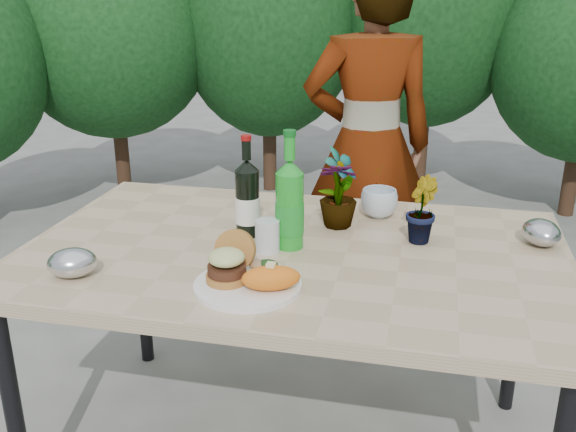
% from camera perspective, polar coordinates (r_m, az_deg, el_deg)
% --- Properties ---
extents(patio_table, '(1.60, 1.00, 0.75)m').
position_cam_1_polar(patio_table, '(1.93, 0.53, -4.41)').
color(patio_table, tan).
rests_on(patio_table, ground).
extents(shrub_hedge, '(6.94, 5.05, 2.15)m').
position_cam_1_polar(shrub_hedge, '(3.39, 6.74, 14.03)').
color(shrub_hedge, '#382316').
rests_on(shrub_hedge, ground).
extents(dinner_plate, '(0.28, 0.28, 0.01)m').
position_cam_1_polar(dinner_plate, '(1.67, -3.61, -6.19)').
color(dinner_plate, white).
rests_on(dinner_plate, patio_table).
extents(burger_stack, '(0.11, 0.16, 0.11)m').
position_cam_1_polar(burger_stack, '(1.68, -5.28, -4.09)').
color(burger_stack, '#B7722D').
rests_on(burger_stack, dinner_plate).
extents(sweet_potato, '(0.17, 0.12, 0.06)m').
position_cam_1_polar(sweet_potato, '(1.62, -1.52, -5.53)').
color(sweet_potato, orange).
rests_on(sweet_potato, dinner_plate).
extents(grilled_veg, '(0.08, 0.05, 0.03)m').
position_cam_1_polar(grilled_veg, '(1.74, -2.21, -4.33)').
color(grilled_veg, olive).
rests_on(grilled_veg, dinner_plate).
extents(wine_bottle, '(0.08, 0.08, 0.32)m').
position_cam_1_polar(wine_bottle, '(1.97, -3.63, 1.48)').
color(wine_bottle, black).
rests_on(wine_bottle, patio_table).
extents(sparkling_water, '(0.09, 0.09, 0.35)m').
position_cam_1_polar(sparkling_water, '(1.87, 0.14, 0.92)').
color(sparkling_water, '#1B9423').
rests_on(sparkling_water, patio_table).
extents(plastic_cup, '(0.07, 0.07, 0.09)m').
position_cam_1_polar(plastic_cup, '(1.87, -1.85, -1.78)').
color(plastic_cup, silver).
rests_on(plastic_cup, patio_table).
extents(seedling_left, '(0.14, 0.16, 0.25)m').
position_cam_1_polar(seedling_left, '(2.08, 4.64, 2.72)').
color(seedling_left, '#22511C').
rests_on(seedling_left, patio_table).
extents(seedling_mid, '(0.11, 0.12, 0.20)m').
position_cam_1_polar(seedling_mid, '(1.97, 11.69, 0.56)').
color(seedling_mid, '#22591E').
rests_on(seedling_mid, patio_table).
extents(seedling_right, '(0.14, 0.14, 0.21)m').
position_cam_1_polar(seedling_right, '(2.05, 4.49, 1.92)').
color(seedling_right, '#255A1E').
rests_on(seedling_right, patio_table).
extents(blue_bowl, '(0.16, 0.16, 0.10)m').
position_cam_1_polar(blue_bowl, '(2.17, 8.09, 1.16)').
color(blue_bowl, silver).
rests_on(blue_bowl, patio_table).
extents(foil_packet_left, '(0.16, 0.15, 0.08)m').
position_cam_1_polar(foil_packet_left, '(1.81, -18.63, -3.96)').
color(foil_packet_left, '#B9BBC0').
rests_on(foil_packet_left, patio_table).
extents(foil_packet_right, '(0.15, 0.16, 0.08)m').
position_cam_1_polar(foil_packet_right, '(2.06, 21.59, -1.37)').
color(foil_packet_right, '#ACAEB3').
rests_on(foil_packet_right, patio_table).
extents(person, '(0.68, 0.54, 1.61)m').
position_cam_1_polar(person, '(2.89, 7.17, 6.22)').
color(person, '#946A4A').
rests_on(person, ground).
extents(terracotta_pot, '(0.17, 0.17, 0.14)m').
position_cam_1_polar(terracotta_pot, '(4.54, -14.20, 1.29)').
color(terracotta_pot, '#B4552E').
rests_on(terracotta_pot, ground).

